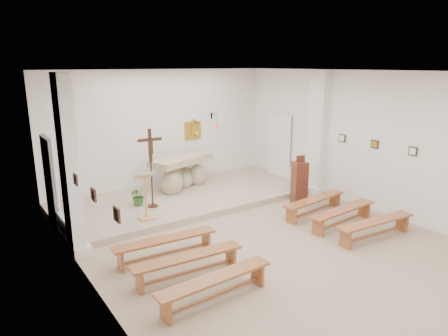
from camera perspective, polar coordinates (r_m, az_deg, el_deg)
ground at (r=8.44m, az=6.85°, el=-11.02°), size 7.00×10.00×0.00m
wall_left at (r=6.17m, az=-17.81°, el=-3.91°), size 0.02×10.00×3.50m
wall_right at (r=10.46m, az=21.70°, el=3.19°), size 0.02×10.00×3.50m
wall_back at (r=11.95m, az=-8.93°, el=5.37°), size 7.00×0.02×3.50m
ceiling at (r=7.62m, az=7.66°, el=13.39°), size 7.00×10.00×0.02m
sanctuary_platform at (r=11.07m, az=-5.20°, el=-4.21°), size 6.98×3.00×0.15m
pilaster_left at (r=8.07m, az=-21.23°, el=0.09°), size 0.26×0.55×3.50m
pilaster_right at (r=11.57m, az=13.16°, el=4.86°), size 0.26×0.55×3.50m
gold_wall_relief at (r=12.43m, az=-4.48°, el=5.38°), size 0.55×0.04×0.55m
sanctuary_lamp at (r=12.55m, az=-1.13°, el=6.25°), size 0.11×0.36×0.44m
station_frame_left_front at (r=5.47m, az=-15.08°, el=-6.44°), size 0.03×0.20×0.20m
station_frame_left_mid at (r=6.37m, az=-18.16°, el=-3.65°), size 0.03×0.20×0.20m
station_frame_left_rear at (r=7.30m, az=-20.45°, el=-1.55°), size 0.03×0.20×0.20m
station_frame_right_front at (r=10.04m, az=25.38°, el=2.19°), size 0.03×0.20×0.20m
station_frame_right_mid at (r=10.56m, az=20.73°, el=3.21°), size 0.03×0.20×0.20m
station_frame_right_rear at (r=11.14m, az=16.53°, el=4.11°), size 0.03×0.20×0.20m
radiator_left at (r=9.16m, az=-21.80°, el=-8.05°), size 0.10×0.85×0.52m
radiator_right at (r=12.41m, az=10.58°, el=-1.38°), size 0.10×0.85×0.52m
altar at (r=11.62m, az=-6.11°, el=-0.94°), size 2.08×1.32×1.00m
lectern at (r=9.33m, az=-11.13°, el=-3.88°), size 0.45×0.39×1.16m
crucifix_stand at (r=9.95m, az=-10.39°, el=0.77°), size 0.60×0.26×1.98m
potted_plant at (r=10.38m, az=-12.08°, el=-3.87°), size 0.46×0.40×0.50m
donation_pedestal at (r=10.81m, az=10.71°, el=-2.04°), size 0.45×0.45×1.32m
bench_left_front at (r=7.83m, az=-8.38°, el=-10.59°), size 2.04×0.49×0.43m
bench_right_front at (r=10.15m, az=12.82°, el=-4.82°), size 2.05×0.53×0.43m
bench_left_second at (r=7.14m, az=-5.20°, el=-13.11°), size 2.04×0.49×0.43m
bench_right_second at (r=9.63m, az=16.61°, el=-6.16°), size 2.04×0.45×0.43m
bench_left_third at (r=6.49m, az=-1.27°, el=-16.10°), size 2.03×0.37×0.43m
bench_right_third at (r=9.16m, az=20.84°, el=-7.61°), size 2.04×0.51×0.43m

